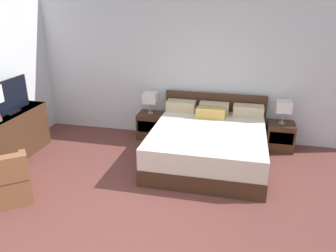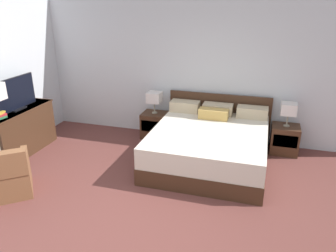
{
  "view_description": "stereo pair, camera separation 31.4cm",
  "coord_description": "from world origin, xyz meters",
  "px_view_note": "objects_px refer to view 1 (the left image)",
  "views": [
    {
      "loc": [
        1.12,
        -3.05,
        2.69
      ],
      "look_at": [
        0.0,
        1.78,
        0.75
      ],
      "focal_mm": 35.0,
      "sensor_mm": 36.0,
      "label": 1
    },
    {
      "loc": [
        1.42,
        -2.96,
        2.69
      ],
      "look_at": [
        0.0,
        1.78,
        0.75
      ],
      "focal_mm": 35.0,
      "sensor_mm": 36.0,
      "label": 2
    }
  ],
  "objects_px": {
    "table_lamp_right": "(284,107)",
    "armchair_by_window": "(4,182)",
    "bed": "(208,143)",
    "dresser": "(15,134)",
    "tv": "(9,97)",
    "nightstand_left": "(151,125)",
    "table_lamp_left": "(150,98)",
    "nightstand_right": "(280,136)"
  },
  "relations": [
    {
      "from": "dresser",
      "to": "armchair_by_window",
      "type": "height_order",
      "value": "dresser"
    },
    {
      "from": "table_lamp_right",
      "to": "tv",
      "type": "relative_size",
      "value": 0.44
    },
    {
      "from": "table_lamp_left",
      "to": "bed",
      "type": "bearing_deg",
      "value": -31.6
    },
    {
      "from": "dresser",
      "to": "nightstand_right",
      "type": "bearing_deg",
      "value": 16.63
    },
    {
      "from": "nightstand_left",
      "to": "tv",
      "type": "height_order",
      "value": "tv"
    },
    {
      "from": "table_lamp_left",
      "to": "dresser",
      "type": "height_order",
      "value": "table_lamp_left"
    },
    {
      "from": "bed",
      "to": "table_lamp_right",
      "type": "height_order",
      "value": "bed"
    },
    {
      "from": "table_lamp_right",
      "to": "armchair_by_window",
      "type": "distance_m",
      "value": 4.75
    },
    {
      "from": "dresser",
      "to": "table_lamp_left",
      "type": "bearing_deg",
      "value": 33.35
    },
    {
      "from": "bed",
      "to": "armchair_by_window",
      "type": "bearing_deg",
      "value": -145.04
    },
    {
      "from": "nightstand_right",
      "to": "armchair_by_window",
      "type": "bearing_deg",
      "value": -146.12
    },
    {
      "from": "bed",
      "to": "armchair_by_window",
      "type": "height_order",
      "value": "bed"
    },
    {
      "from": "table_lamp_left",
      "to": "armchair_by_window",
      "type": "relative_size",
      "value": 0.45
    },
    {
      "from": "bed",
      "to": "table_lamp_right",
      "type": "distance_m",
      "value": 1.57
    },
    {
      "from": "nightstand_left",
      "to": "table_lamp_right",
      "type": "xyz_separation_m",
      "value": [
        2.53,
        0.0,
        0.58
      ]
    },
    {
      "from": "dresser",
      "to": "armchair_by_window",
      "type": "distance_m",
      "value": 1.44
    },
    {
      "from": "table_lamp_left",
      "to": "table_lamp_right",
      "type": "distance_m",
      "value": 2.53
    },
    {
      "from": "bed",
      "to": "tv",
      "type": "bearing_deg",
      "value": -169.76
    },
    {
      "from": "nightstand_right",
      "to": "dresser",
      "type": "height_order",
      "value": "dresser"
    },
    {
      "from": "nightstand_left",
      "to": "bed",
      "type": "bearing_deg",
      "value": -31.56
    },
    {
      "from": "table_lamp_right",
      "to": "table_lamp_left",
      "type": "bearing_deg",
      "value": 180.0
    },
    {
      "from": "nightstand_left",
      "to": "tv",
      "type": "xyz_separation_m",
      "value": [
        -2.1,
        -1.38,
        0.86
      ]
    },
    {
      "from": "tv",
      "to": "table_lamp_right",
      "type": "bearing_deg",
      "value": 16.66
    },
    {
      "from": "table_lamp_left",
      "to": "dresser",
      "type": "distance_m",
      "value": 2.55
    },
    {
      "from": "table_lamp_right",
      "to": "tv",
      "type": "xyz_separation_m",
      "value": [
        -4.63,
        -1.39,
        0.27
      ]
    },
    {
      "from": "tv",
      "to": "nightstand_left",
      "type": "bearing_deg",
      "value": 33.36
    },
    {
      "from": "dresser",
      "to": "tv",
      "type": "xyz_separation_m",
      "value": [
        0.0,
        -0.0,
        0.69
      ]
    },
    {
      "from": "bed",
      "to": "table_lamp_right",
      "type": "bearing_deg",
      "value": 31.59
    },
    {
      "from": "bed",
      "to": "table_lamp_left",
      "type": "distance_m",
      "value": 1.57
    },
    {
      "from": "bed",
      "to": "nightstand_left",
      "type": "relative_size",
      "value": 4.09
    },
    {
      "from": "table_lamp_left",
      "to": "table_lamp_right",
      "type": "bearing_deg",
      "value": 0.0
    },
    {
      "from": "dresser",
      "to": "bed",
      "type": "bearing_deg",
      "value": 10.23
    },
    {
      "from": "table_lamp_left",
      "to": "armchair_by_window",
      "type": "distance_m",
      "value": 3.03
    },
    {
      "from": "nightstand_right",
      "to": "table_lamp_right",
      "type": "distance_m",
      "value": 0.58
    },
    {
      "from": "table_lamp_right",
      "to": "armchair_by_window",
      "type": "bearing_deg",
      "value": -146.1
    },
    {
      "from": "bed",
      "to": "tv",
      "type": "distance_m",
      "value": 3.51
    },
    {
      "from": "nightstand_left",
      "to": "armchair_by_window",
      "type": "xyz_separation_m",
      "value": [
        -1.39,
        -2.63,
        0.02
      ]
    },
    {
      "from": "dresser",
      "to": "armchair_by_window",
      "type": "relative_size",
      "value": 1.49
    },
    {
      "from": "table_lamp_right",
      "to": "armchair_by_window",
      "type": "height_order",
      "value": "table_lamp_right"
    },
    {
      "from": "bed",
      "to": "nightstand_right",
      "type": "distance_m",
      "value": 1.48
    },
    {
      "from": "dresser",
      "to": "tv",
      "type": "relative_size",
      "value": 1.47
    },
    {
      "from": "bed",
      "to": "tv",
      "type": "height_order",
      "value": "tv"
    }
  ]
}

